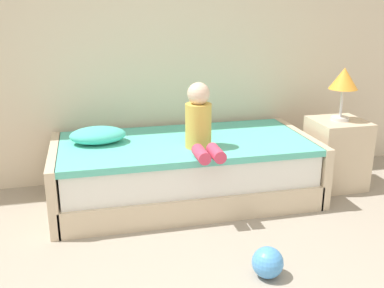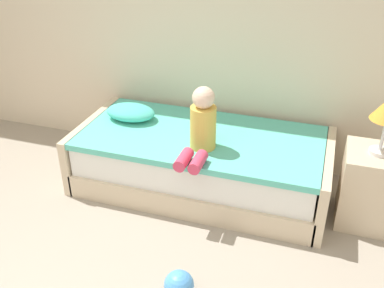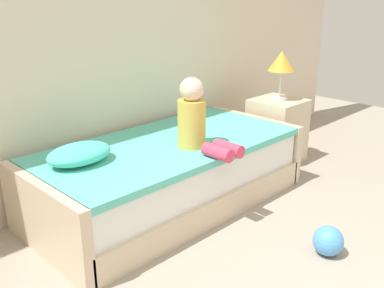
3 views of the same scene
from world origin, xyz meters
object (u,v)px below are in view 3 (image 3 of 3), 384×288
at_px(bed, 169,174).
at_px(nightstand, 277,130).
at_px(child_figure, 197,120).
at_px(toy_ball, 328,241).
at_px(table_lamp, 281,63).
at_px(pillow, 79,154).

bearing_deg(bed, nightstand, -1.93).
bearing_deg(child_figure, toy_ball, -80.53).
xyz_separation_m(bed, nightstand, (1.35, -0.05, 0.05)).
relative_size(table_lamp, toy_ball, 2.38).
relative_size(bed, nightstand, 3.52).
xyz_separation_m(bed, child_figure, (0.07, -0.23, 0.46)).
relative_size(nightstand, toy_ball, 3.17).
height_order(table_lamp, toy_ball, table_lamp).
xyz_separation_m(nightstand, child_figure, (-1.28, -0.18, 0.40)).
bearing_deg(toy_ball, bed, 100.77).
height_order(bed, toy_ball, bed).
distance_m(table_lamp, child_figure, 1.32).
relative_size(bed, child_figure, 4.14).
height_order(nightstand, child_figure, child_figure).
bearing_deg(toy_ball, child_figure, 99.47).
xyz_separation_m(bed, toy_ball, (0.23, -1.22, -0.15)).
relative_size(nightstand, pillow, 1.36).
bearing_deg(table_lamp, child_figure, -171.89).
bearing_deg(child_figure, pillow, 156.28).
bearing_deg(nightstand, table_lamp, -90.00).
bearing_deg(pillow, child_figure, -23.72).
height_order(bed, table_lamp, table_lamp).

